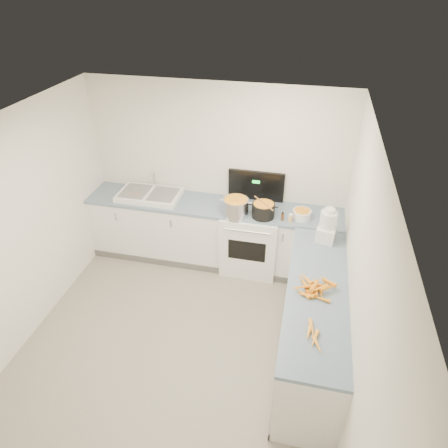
% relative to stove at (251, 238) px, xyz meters
% --- Properties ---
extents(floor, '(3.50, 4.00, 0.00)m').
position_rel_stove_xyz_m(floor, '(-0.55, -1.69, -0.47)').
color(floor, gray).
rests_on(floor, ground).
extents(ceiling, '(3.50, 4.00, 0.00)m').
position_rel_stove_xyz_m(ceiling, '(-0.55, -1.69, 2.03)').
color(ceiling, silver).
rests_on(ceiling, ground).
extents(wall_back, '(3.50, 0.00, 2.50)m').
position_rel_stove_xyz_m(wall_back, '(-0.55, 0.31, 0.78)').
color(wall_back, silver).
rests_on(wall_back, ground).
extents(wall_left, '(0.00, 4.00, 2.50)m').
position_rel_stove_xyz_m(wall_left, '(-2.30, -1.69, 0.78)').
color(wall_left, silver).
rests_on(wall_left, ground).
extents(wall_right, '(0.00, 4.00, 2.50)m').
position_rel_stove_xyz_m(wall_right, '(1.20, -1.69, 0.78)').
color(wall_right, silver).
rests_on(wall_right, ground).
extents(counter_back, '(3.50, 0.62, 0.94)m').
position_rel_stove_xyz_m(counter_back, '(-0.55, 0.01, -0.00)').
color(counter_back, white).
rests_on(counter_back, ground).
extents(counter_right, '(0.62, 2.20, 0.94)m').
position_rel_stove_xyz_m(counter_right, '(0.90, -1.39, -0.00)').
color(counter_right, white).
rests_on(counter_right, ground).
extents(stove, '(0.76, 0.65, 1.36)m').
position_rel_stove_xyz_m(stove, '(0.00, 0.00, 0.00)').
color(stove, white).
rests_on(stove, ground).
extents(sink, '(0.86, 0.52, 0.31)m').
position_rel_stove_xyz_m(sink, '(-1.45, 0.02, 0.50)').
color(sink, white).
rests_on(sink, counter_back).
extents(steel_pot, '(0.38, 0.38, 0.24)m').
position_rel_stove_xyz_m(steel_pot, '(-0.19, -0.16, 0.57)').
color(steel_pot, silver).
rests_on(steel_pot, stove).
extents(black_pot, '(0.36, 0.36, 0.21)m').
position_rel_stove_xyz_m(black_pot, '(0.16, -0.14, 0.55)').
color(black_pot, black).
rests_on(black_pot, stove).
extents(wooden_spoon, '(0.29, 0.32, 0.02)m').
position_rel_stove_xyz_m(wooden_spoon, '(0.16, -0.14, 0.66)').
color(wooden_spoon, '#AD7A47').
rests_on(wooden_spoon, black_pot).
extents(mixing_bowl, '(0.31, 0.31, 0.11)m').
position_rel_stove_xyz_m(mixing_bowl, '(0.65, -0.06, 0.52)').
color(mixing_bowl, white).
rests_on(mixing_bowl, counter_back).
extents(extract_bottle, '(0.04, 0.04, 0.10)m').
position_rel_stove_xyz_m(extract_bottle, '(0.42, -0.17, 0.52)').
color(extract_bottle, '#593319').
rests_on(extract_bottle, counter_back).
extents(spice_jar, '(0.05, 0.05, 0.09)m').
position_rel_stove_xyz_m(spice_jar, '(0.52, -0.18, 0.51)').
color(spice_jar, '#E5B266').
rests_on(spice_jar, counter_back).
extents(food_processor, '(0.24, 0.28, 0.42)m').
position_rel_stove_xyz_m(food_processor, '(0.96, -0.48, 0.65)').
color(food_processor, white).
rests_on(food_processor, counter_right).
extents(carrot_pile, '(0.45, 0.36, 0.09)m').
position_rel_stove_xyz_m(carrot_pile, '(0.87, -1.40, 0.50)').
color(carrot_pile, orange).
rests_on(carrot_pile, counter_right).
extents(peeled_carrots, '(0.16, 0.36, 0.04)m').
position_rel_stove_xyz_m(peeled_carrots, '(0.87, -2.01, 0.49)').
color(peeled_carrots, '#FF9E26').
rests_on(peeled_carrots, counter_right).
extents(peelings, '(0.20, 0.25, 0.01)m').
position_rel_stove_xyz_m(peelings, '(-1.66, -0.01, 0.54)').
color(peelings, tan).
rests_on(peelings, sink).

